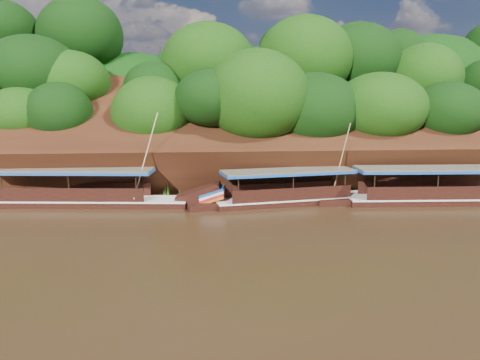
% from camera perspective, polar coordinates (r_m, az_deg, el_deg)
% --- Properties ---
extents(ground, '(160.00, 160.00, 0.00)m').
position_cam_1_polar(ground, '(26.80, 5.34, -6.39)').
color(ground, black).
rests_on(ground, ground).
extents(riverbank, '(120.00, 30.06, 19.40)m').
position_cam_1_polar(riverbank, '(48.56, 0.38, 3.25)').
color(riverbank, black).
rests_on(riverbank, ground).
extents(boat_0, '(16.37, 3.31, 7.20)m').
position_cam_1_polar(boat_0, '(37.23, 24.54, -1.70)').
color(boat_0, black).
rests_on(boat_0, ground).
extents(boat_1, '(14.51, 4.40, 6.27)m').
position_cam_1_polar(boat_1, '(34.35, 8.20, -1.86)').
color(boat_1, black).
rests_on(boat_1, ground).
extents(boat_2, '(16.96, 4.07, 7.03)m').
position_cam_1_polar(boat_2, '(34.61, -16.73, -2.03)').
color(boat_2, black).
rests_on(boat_2, ground).
extents(reeds, '(47.97, 2.54, 1.89)m').
position_cam_1_polar(reeds, '(35.53, -1.45, -0.90)').
color(reeds, '#336419').
rests_on(reeds, ground).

